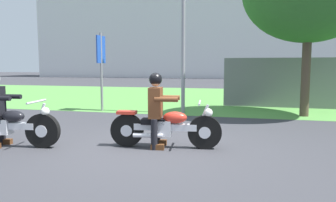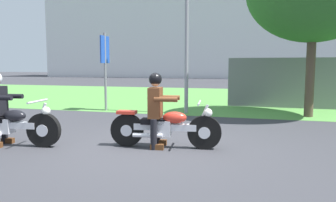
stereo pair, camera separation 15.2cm
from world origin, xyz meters
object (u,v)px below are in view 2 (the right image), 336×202
Objects in this scene: rider_lead at (156,104)px; motorcycle_follow at (7,125)px; sign_banner at (105,59)px; motorcycle_lead at (165,127)px.

motorcycle_follow is at bearing -173.92° from rider_lead.
rider_lead is 0.53× the size of sign_banner.
rider_lead is 0.65× the size of motorcycle_follow.
motorcycle_lead is at bearing -51.88° from sign_banner.
rider_lead is at bearing -53.41° from sign_banner.
rider_lead is at bearing 6.08° from motorcycle_follow.
sign_banner is (-3.35, 4.28, 1.34)m from motorcycle_lead.
motorcycle_follow is (-2.94, -0.68, 0.01)m from motorcycle_lead.
motorcycle_lead is 0.46m from rider_lead.
motorcycle_lead is at bearing 5.70° from motorcycle_follow.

